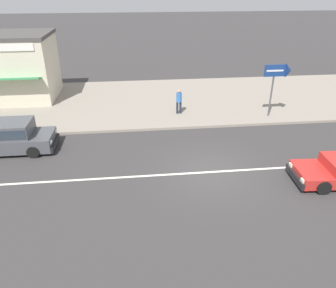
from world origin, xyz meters
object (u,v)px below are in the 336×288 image
object	(u,v)px
pedestrian_near_clock	(179,100)
arrow_signboard	(284,73)
shopfront_mid_block	(6,67)
minivan_dark_grey_3	(6,136)

from	to	relation	value
pedestrian_near_clock	arrow_signboard	bearing A→B (deg)	-10.13
arrow_signboard	shopfront_mid_block	world-z (taller)	shopfront_mid_block
pedestrian_near_clock	shopfront_mid_block	xyz separation A→B (m)	(-11.50, 4.42, 1.33)
minivan_dark_grey_3	shopfront_mid_block	size ratio (longest dim) A/B	0.68
minivan_dark_grey_3	shopfront_mid_block	bearing A→B (deg)	105.26
minivan_dark_grey_3	arrow_signboard	xyz separation A→B (m)	(15.36, 2.70, 2.03)
minivan_dark_grey_3	arrow_signboard	distance (m)	15.72
minivan_dark_grey_3	pedestrian_near_clock	distance (m)	10.01
arrow_signboard	shopfront_mid_block	distance (m)	18.44
minivan_dark_grey_3	shopfront_mid_block	distance (m)	8.64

